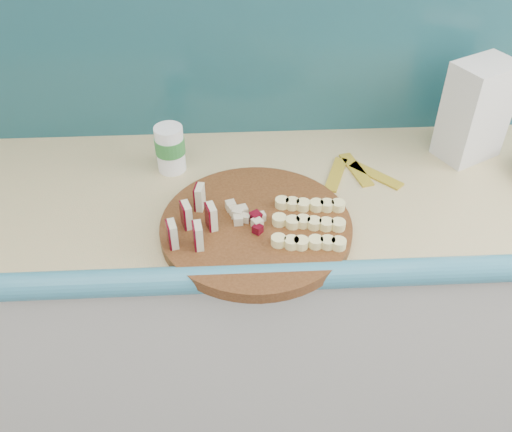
% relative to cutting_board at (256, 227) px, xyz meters
% --- Properties ---
extents(kitchen_counter, '(2.20, 0.63, 0.91)m').
position_rel_cutting_board_xyz_m(kitchen_counter, '(-0.04, 0.15, -0.47)').
color(kitchen_counter, beige).
rests_on(kitchen_counter, ground).
extents(backsplash, '(2.20, 0.02, 0.50)m').
position_rel_cutting_board_xyz_m(backsplash, '(-0.04, 0.44, 0.24)').
color(backsplash, teal).
rests_on(backsplash, kitchen_counter).
extents(cutting_board, '(0.49, 0.49, 0.03)m').
position_rel_cutting_board_xyz_m(cutting_board, '(0.00, 0.00, 0.00)').
color(cutting_board, '#40220D').
rests_on(cutting_board, kitchen_counter).
extents(apple_wedges, '(0.11, 0.17, 0.06)m').
position_rel_cutting_board_xyz_m(apple_wedges, '(-0.14, -0.02, 0.04)').
color(apple_wedges, beige).
rests_on(apple_wedges, cutting_board).
extents(apple_chunks, '(0.07, 0.08, 0.02)m').
position_rel_cutting_board_xyz_m(apple_chunks, '(-0.03, 0.00, 0.02)').
color(apple_chunks, beige).
rests_on(apple_chunks, cutting_board).
extents(banana_slices, '(0.18, 0.18, 0.02)m').
position_rel_cutting_board_xyz_m(banana_slices, '(0.12, -0.02, 0.02)').
color(banana_slices, '#F9EF98').
rests_on(banana_slices, cutting_board).
extents(flour_bag, '(0.19, 0.17, 0.26)m').
position_rel_cutting_board_xyz_m(flour_bag, '(0.58, 0.29, 0.12)').
color(flour_bag, silver).
rests_on(flour_bag, kitchen_counter).
extents(canister, '(0.08, 0.08, 0.12)m').
position_rel_cutting_board_xyz_m(canister, '(-0.21, 0.26, 0.05)').
color(canister, white).
rests_on(canister, kitchen_counter).
extents(banana_peel, '(0.21, 0.17, 0.01)m').
position_rel_cutting_board_xyz_m(banana_peel, '(0.27, 0.21, -0.01)').
color(banana_peel, gold).
rests_on(banana_peel, kitchen_counter).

